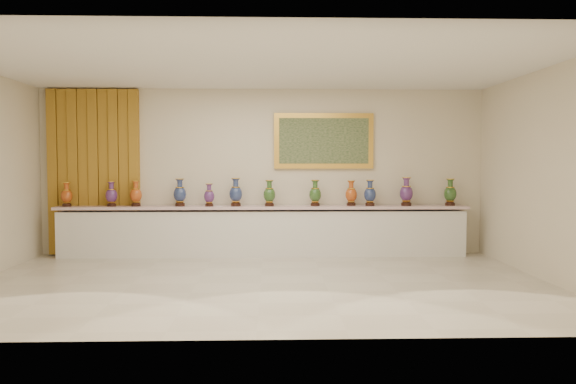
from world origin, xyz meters
name	(u,v)px	position (x,y,z in m)	size (l,w,h in m)	color
ground	(261,283)	(0.00, 0.00, 0.00)	(8.00, 8.00, 0.00)	beige
room	(131,167)	(-2.37, 2.44, 1.59)	(8.00, 8.00, 8.00)	beige
counter	(263,232)	(0.00, 2.27, 0.44)	(7.28, 0.48, 0.90)	white
vase_0	(67,196)	(-3.45, 2.23, 1.09)	(0.23, 0.23, 0.43)	black
vase_1	(111,195)	(-2.67, 2.23, 1.10)	(0.23, 0.23, 0.44)	black
vase_2	(136,195)	(-2.25, 2.26, 1.10)	(0.25, 0.25, 0.45)	black
vase_3	(180,194)	(-1.47, 2.25, 1.12)	(0.30, 0.30, 0.49)	black
vase_4	(209,196)	(-0.95, 2.22, 1.08)	(0.19, 0.19, 0.40)	black
vase_5	(236,194)	(-0.48, 2.22, 1.12)	(0.28, 0.28, 0.50)	black
vase_6	(269,194)	(0.11, 2.22, 1.11)	(0.22, 0.22, 0.46)	black
vase_7	(315,194)	(0.93, 2.23, 1.11)	(0.26, 0.26, 0.46)	black
vase_8	(351,194)	(1.58, 2.28, 1.10)	(0.25, 0.25, 0.45)	black
vase_9	(370,194)	(1.91, 2.22, 1.11)	(0.23, 0.23, 0.46)	black
vase_10	(406,193)	(2.57, 2.24, 1.13)	(0.30, 0.30, 0.51)	black
vase_11	(450,193)	(3.36, 2.24, 1.12)	(0.25, 0.25, 0.48)	black
label_card	(220,206)	(-0.76, 2.13, 0.90)	(0.10, 0.06, 0.00)	white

